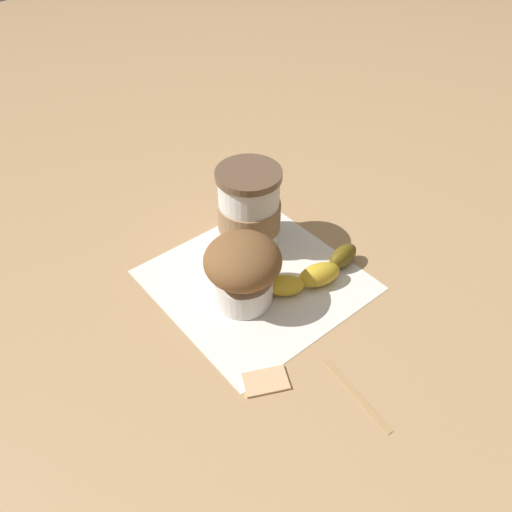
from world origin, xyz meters
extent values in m
plane|color=tan|center=(0.00, 0.00, 0.00)|extent=(3.00, 3.00, 0.00)
cube|color=white|center=(0.00, 0.00, 0.00)|extent=(0.27, 0.27, 0.00)
cylinder|color=white|center=(-0.07, 0.05, 0.06)|extent=(0.09, 0.09, 0.11)
cylinder|color=brown|center=(-0.07, 0.05, 0.12)|extent=(0.09, 0.09, 0.01)
cylinder|color=#997551|center=(-0.07, 0.05, 0.05)|extent=(0.09, 0.09, 0.04)
cylinder|color=white|center=(0.01, -0.04, 0.02)|extent=(0.08, 0.08, 0.04)
ellipsoid|color=brown|center=(0.01, -0.04, 0.07)|extent=(0.10, 0.10, 0.06)
ellipsoid|color=gold|center=(0.05, 0.01, 0.02)|extent=(0.05, 0.06, 0.03)
ellipsoid|color=gold|center=(0.06, 0.06, 0.02)|extent=(0.05, 0.07, 0.03)
ellipsoid|color=brown|center=(0.06, 0.11, 0.02)|extent=(0.03, 0.05, 0.03)
cube|color=#E0B27F|center=(0.13, -0.10, 0.00)|extent=(0.05, 0.06, 0.01)
cube|color=tan|center=(0.21, -0.04, 0.00)|extent=(0.11, 0.03, 0.00)
camera|label=1|loc=(0.35, -0.33, 0.49)|focal=35.00mm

